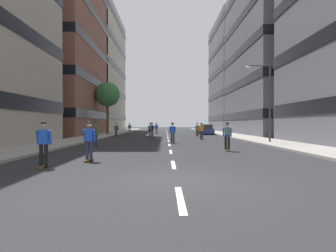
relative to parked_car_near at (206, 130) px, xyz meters
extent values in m
plane|color=#28282B|center=(-5.92, -4.50, -0.70)|extent=(171.06, 171.06, 0.00)
cube|color=#9E9991|center=(-14.78, -0.94, -0.63)|extent=(3.48, 78.40, 0.14)
cube|color=#9E9991|center=(2.94, -0.94, -0.63)|extent=(3.48, 78.40, 0.14)
cube|color=silver|center=(-5.92, -35.01, -0.70)|extent=(0.16, 2.20, 0.01)
cube|color=silver|center=(-5.92, -30.01, -0.70)|extent=(0.16, 2.20, 0.01)
cube|color=silver|center=(-5.92, -25.01, -0.70)|extent=(0.16, 2.20, 0.01)
cube|color=silver|center=(-5.92, -20.01, -0.70)|extent=(0.16, 2.20, 0.01)
cube|color=silver|center=(-5.92, -15.01, -0.70)|extent=(0.16, 2.20, 0.01)
cube|color=silver|center=(-5.92, -10.01, -0.70)|extent=(0.16, 2.20, 0.01)
cube|color=silver|center=(-5.92, -5.01, -0.70)|extent=(0.16, 2.20, 0.01)
cube|color=silver|center=(-5.92, -0.01, -0.70)|extent=(0.16, 2.20, 0.01)
cube|color=silver|center=(-5.92, 4.99, -0.70)|extent=(0.16, 2.20, 0.01)
cube|color=silver|center=(-5.92, 9.99, -0.70)|extent=(0.16, 2.20, 0.01)
cube|color=silver|center=(-5.92, 14.99, -0.70)|extent=(0.16, 2.20, 0.01)
cube|color=silver|center=(-5.92, 19.99, -0.70)|extent=(0.16, 2.20, 0.01)
cube|color=silver|center=(-5.92, 24.99, -0.70)|extent=(0.16, 2.20, 0.01)
cube|color=silver|center=(-5.92, 29.99, -0.70)|extent=(0.16, 2.20, 0.01)
cube|color=brown|center=(-22.98, -1.06, 16.44)|extent=(12.92, 17.73, 34.28)
cube|color=black|center=(-22.98, -1.06, 2.24)|extent=(13.04, 17.85, 1.10)
cube|color=black|center=(-22.98, -1.06, 7.14)|extent=(13.04, 17.85, 1.10)
cube|color=black|center=(-22.98, -1.06, 12.03)|extent=(13.04, 17.85, 1.10)
cube|color=black|center=(-22.98, -1.06, 16.93)|extent=(13.04, 17.85, 1.10)
cube|color=#BCB29E|center=(-22.98, 18.02, 12.23)|extent=(12.92, 22.45, 25.85)
cube|color=black|center=(-22.98, 18.02, 2.40)|extent=(13.04, 22.57, 1.10)
cube|color=black|center=(-22.98, 18.02, 7.57)|extent=(13.04, 22.57, 1.10)
cube|color=black|center=(-22.98, 18.02, 12.74)|extent=(13.04, 22.57, 1.10)
cube|color=black|center=(-22.98, 18.02, 17.91)|extent=(13.04, 22.57, 1.10)
cube|color=black|center=(-22.98, 18.02, 23.08)|extent=(13.04, 22.57, 1.10)
cube|color=slate|center=(11.14, -1.06, 10.99)|extent=(12.92, 19.79, 23.38)
cube|color=black|center=(11.14, -1.06, 2.11)|extent=(13.04, 19.91, 1.10)
cube|color=black|center=(11.14, -1.06, 6.78)|extent=(13.04, 19.91, 1.10)
cube|color=black|center=(11.14, -1.06, 11.46)|extent=(13.04, 19.91, 1.10)
cube|color=black|center=(11.14, -1.06, 16.13)|extent=(13.04, 19.91, 1.10)
cube|color=slate|center=(11.14, 18.02, 11.22)|extent=(12.92, 17.73, 23.83)
cube|color=black|center=(11.14, 18.02, 2.16)|extent=(13.04, 17.85, 1.10)
cube|color=black|center=(11.14, 18.02, 6.93)|extent=(13.04, 17.85, 1.10)
cube|color=black|center=(11.14, 18.02, 11.69)|extent=(13.04, 17.85, 1.10)
cube|color=black|center=(11.14, 18.02, 16.46)|extent=(13.04, 17.85, 1.10)
cube|color=black|center=(11.14, 18.02, 21.23)|extent=(13.04, 17.85, 1.10)
cube|color=navy|center=(0.00, 0.04, -0.17)|extent=(1.80, 4.40, 0.70)
cube|color=#2D3338|center=(0.00, -0.11, 0.50)|extent=(1.60, 2.10, 0.64)
cylinder|color=black|center=(-0.80, 1.49, -0.38)|extent=(0.22, 0.64, 0.64)
cylinder|color=black|center=(0.80, 1.49, -0.38)|extent=(0.22, 0.64, 0.64)
cylinder|color=black|center=(-0.80, -1.41, -0.38)|extent=(0.22, 0.64, 0.64)
cylinder|color=black|center=(0.80, -1.41, -0.38)|extent=(0.22, 0.64, 0.64)
cylinder|color=#4C3823|center=(-14.78, -0.79, 1.73)|extent=(0.36, 0.36, 4.58)
sphere|color=#387A3D|center=(-14.78, -0.79, 5.29)|extent=(3.61, 3.61, 3.61)
cylinder|color=#3F3F44|center=(2.59, -18.28, 2.69)|extent=(0.16, 0.16, 6.50)
cylinder|color=#3F3F44|center=(1.69, -18.28, 5.84)|extent=(1.80, 0.10, 0.10)
ellipsoid|color=silver|center=(0.79, -18.28, 5.69)|extent=(0.50, 0.30, 0.24)
cube|color=brown|center=(-7.82, -11.82, -0.62)|extent=(0.27, 0.91, 0.02)
cylinder|color=#D8BF4C|center=(-7.79, -11.50, -0.66)|extent=(0.19, 0.08, 0.07)
cylinder|color=#D8BF4C|center=(-7.84, -12.14, -0.66)|extent=(0.19, 0.08, 0.07)
cylinder|color=#594C47|center=(-7.91, -11.81, -0.21)|extent=(0.15, 0.15, 0.80)
cylinder|color=#594C47|center=(-7.73, -11.83, -0.21)|extent=(0.15, 0.15, 0.80)
cube|color=black|center=(-7.82, -11.82, 0.47)|extent=(0.34, 0.23, 0.55)
cylinder|color=black|center=(-8.03, -11.75, 0.44)|extent=(0.11, 0.24, 0.55)
cylinder|color=black|center=(-7.59, -11.79, 0.44)|extent=(0.11, 0.24, 0.55)
sphere|color=#997051|center=(-7.81, -11.80, 0.92)|extent=(0.22, 0.22, 0.22)
sphere|color=black|center=(-7.81, -11.80, 0.97)|extent=(0.21, 0.21, 0.21)
cube|color=#3F72BF|center=(-7.83, -12.00, 0.50)|extent=(0.27, 0.18, 0.40)
cube|color=brown|center=(-2.04, -5.77, -0.62)|extent=(0.23, 0.91, 0.02)
cylinder|color=#D8BF4C|center=(-2.05, -5.46, -0.66)|extent=(0.18, 0.08, 0.07)
cylinder|color=#D8BF4C|center=(-2.03, -6.09, -0.66)|extent=(0.18, 0.08, 0.07)
cylinder|color=black|center=(-2.13, -5.78, -0.21)|extent=(0.14, 0.14, 0.80)
cylinder|color=black|center=(-1.95, -5.77, -0.21)|extent=(0.14, 0.14, 0.80)
cube|color=orange|center=(-2.04, -5.77, 0.47)|extent=(0.33, 0.21, 0.55)
cylinder|color=orange|center=(-2.27, -5.73, 0.44)|extent=(0.10, 0.23, 0.55)
cylinder|color=orange|center=(-1.83, -5.72, 0.44)|extent=(0.10, 0.23, 0.55)
sphere|color=tan|center=(-2.04, -5.75, 0.92)|extent=(0.22, 0.22, 0.22)
sphere|color=black|center=(-2.04, -5.75, 0.97)|extent=(0.21, 0.21, 0.21)
cube|color=#3F72BF|center=(-2.04, -5.95, 0.50)|extent=(0.26, 0.17, 0.40)
cube|color=brown|center=(-7.91, -6.33, -0.62)|extent=(0.27, 0.91, 0.02)
cylinder|color=#D8BF4C|center=(-7.94, -6.02, -0.66)|extent=(0.18, 0.08, 0.07)
cylinder|color=#D8BF4C|center=(-7.89, -6.65, -0.66)|extent=(0.18, 0.08, 0.07)
cylinder|color=#2D334C|center=(-8.00, -6.34, -0.21)|extent=(0.15, 0.15, 0.80)
cylinder|color=#2D334C|center=(-7.82, -6.33, -0.21)|extent=(0.15, 0.15, 0.80)
cube|color=green|center=(-7.91, -6.33, 0.47)|extent=(0.33, 0.22, 0.55)
cylinder|color=green|center=(-8.14, -6.30, 0.44)|extent=(0.11, 0.24, 0.55)
cylinder|color=green|center=(-7.70, -6.27, 0.44)|extent=(0.11, 0.24, 0.55)
sphere|color=beige|center=(-7.92, -6.31, 0.92)|extent=(0.22, 0.22, 0.22)
sphere|color=black|center=(-7.92, -6.31, 0.97)|extent=(0.21, 0.21, 0.21)
cube|color=#A52626|center=(-7.90, -6.51, 0.50)|extent=(0.27, 0.18, 0.40)
cube|color=brown|center=(-2.49, -13.06, -0.62)|extent=(0.35, 0.92, 0.02)
cylinder|color=#D8BF4C|center=(-2.54, -12.75, -0.66)|extent=(0.19, 0.10, 0.07)
cylinder|color=#D8BF4C|center=(-2.43, -13.38, -0.66)|extent=(0.19, 0.10, 0.07)
cylinder|color=#2D334C|center=(-2.58, -13.08, -0.21)|extent=(0.16, 0.16, 0.80)
cylinder|color=#2D334C|center=(-2.40, -13.05, -0.21)|extent=(0.16, 0.16, 0.80)
cube|color=orange|center=(-2.49, -13.06, 0.47)|extent=(0.35, 0.25, 0.55)
cylinder|color=orange|center=(-2.71, -13.05, 0.44)|extent=(0.13, 0.24, 0.55)
cylinder|color=orange|center=(-2.28, -12.98, 0.44)|extent=(0.13, 0.24, 0.55)
sphere|color=tan|center=(-2.49, -13.04, 0.92)|extent=(0.22, 0.22, 0.22)
sphere|color=black|center=(-2.49, -13.04, 0.97)|extent=(0.21, 0.21, 0.21)
cube|color=brown|center=(-10.85, -30.74, -0.62)|extent=(0.31, 0.92, 0.02)
cylinder|color=#D8BF4C|center=(-10.89, -30.42, -0.66)|extent=(0.19, 0.09, 0.07)
cylinder|color=#D8BF4C|center=(-10.81, -31.06, -0.66)|extent=(0.19, 0.09, 0.07)
cylinder|color=black|center=(-10.94, -30.75, -0.21)|extent=(0.16, 0.16, 0.80)
cylinder|color=black|center=(-10.76, -30.73, -0.21)|extent=(0.16, 0.16, 0.80)
cube|color=blue|center=(-10.85, -30.74, 0.47)|extent=(0.34, 0.24, 0.55)
cylinder|color=blue|center=(-11.08, -30.72, 0.44)|extent=(0.12, 0.24, 0.55)
cylinder|color=blue|center=(-10.64, -30.67, 0.44)|extent=(0.12, 0.24, 0.55)
sphere|color=tan|center=(-10.85, -30.72, 0.92)|extent=(0.22, 0.22, 0.22)
sphere|color=black|center=(-10.85, -30.72, 0.97)|extent=(0.21, 0.21, 0.21)
cube|color=brown|center=(-7.62, 1.82, -0.62)|extent=(0.24, 0.91, 0.02)
cylinder|color=#D8BF4C|center=(-7.61, 2.14, -0.66)|extent=(0.18, 0.08, 0.07)
cylinder|color=#D8BF4C|center=(-7.64, 1.50, -0.66)|extent=(0.18, 0.08, 0.07)
cylinder|color=#594C47|center=(-7.71, 1.82, -0.21)|extent=(0.15, 0.15, 0.80)
cylinder|color=#594C47|center=(-7.53, 1.81, -0.21)|extent=(0.15, 0.15, 0.80)
cube|color=blue|center=(-7.62, 1.82, 0.47)|extent=(0.33, 0.22, 0.55)
cylinder|color=blue|center=(-7.84, 1.88, 0.44)|extent=(0.10, 0.23, 0.55)
cylinder|color=blue|center=(-7.40, 1.86, 0.44)|extent=(0.10, 0.23, 0.55)
sphere|color=#997051|center=(-7.62, 1.84, 0.92)|extent=(0.22, 0.22, 0.22)
sphere|color=black|center=(-7.62, 1.84, 0.97)|extent=(0.21, 0.21, 0.21)
cube|color=brown|center=(-12.17, -8.31, -0.62)|extent=(0.39, 0.92, 0.02)
cylinder|color=#D8BF4C|center=(-12.10, -8.00, -0.66)|extent=(0.19, 0.11, 0.07)
cylinder|color=#D8BF4C|center=(-12.24, -8.62, -0.66)|extent=(0.19, 0.11, 0.07)
cylinder|color=#2D334C|center=(-12.26, -8.29, -0.21)|extent=(0.17, 0.17, 0.80)
cylinder|color=#2D334C|center=(-12.08, -8.33, -0.21)|extent=(0.17, 0.17, 0.80)
cube|color=blue|center=(-12.17, -8.31, 0.47)|extent=(0.36, 0.27, 0.55)
cylinder|color=blue|center=(-12.37, -8.21, 0.44)|extent=(0.14, 0.24, 0.55)
cylinder|color=blue|center=(-11.94, -8.31, 0.44)|extent=(0.14, 0.24, 0.55)
sphere|color=#997051|center=(-12.17, -8.29, 0.92)|extent=(0.22, 0.22, 0.22)
sphere|color=black|center=(-12.17, -8.29, 0.97)|extent=(0.21, 0.21, 0.21)
cube|color=#4C8C4C|center=(-12.21, -8.49, 0.50)|extent=(0.29, 0.21, 0.40)
cube|color=brown|center=(-9.62, -29.03, -0.62)|extent=(0.24, 0.91, 0.02)
cylinder|color=#D8BF4C|center=(-9.60, -28.71, -0.66)|extent=(0.18, 0.08, 0.07)
cylinder|color=#D8BF4C|center=(-9.63, -29.35, -0.66)|extent=(0.18, 0.08, 0.07)
cylinder|color=#2D334C|center=(-9.71, -29.03, -0.21)|extent=(0.15, 0.15, 0.80)
cylinder|color=#2D334C|center=(-9.53, -29.04, -0.21)|extent=(0.15, 0.15, 0.80)
cube|color=blue|center=(-9.62, -29.03, 0.47)|extent=(0.33, 0.21, 0.55)
cylinder|color=blue|center=(-9.83, -28.98, 0.44)|extent=(0.10, 0.23, 0.55)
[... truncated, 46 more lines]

